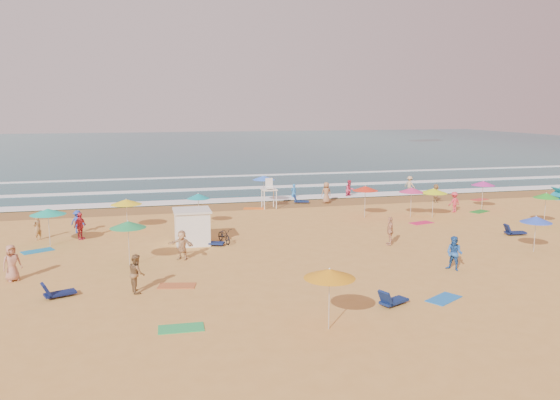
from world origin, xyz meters
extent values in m
plane|color=gold|center=(0.00, 0.00, 0.00)|extent=(220.00, 220.00, 0.00)
cube|color=#0C4756|center=(0.00, 84.00, 0.00)|extent=(220.00, 140.00, 0.18)
plane|color=olive|center=(0.00, 12.50, 0.01)|extent=(220.00, 220.00, 0.00)
cube|color=white|center=(0.00, 15.00, 0.10)|extent=(200.00, 2.20, 0.05)
cube|color=white|center=(0.00, 22.00, 0.10)|extent=(200.00, 1.60, 0.05)
cube|color=white|center=(0.00, 32.00, 0.10)|extent=(200.00, 1.20, 0.05)
cube|color=white|center=(-6.28, 0.45, 1.00)|extent=(2.00, 2.00, 2.00)
cube|color=silver|center=(-6.28, 0.45, 2.06)|extent=(2.20, 2.20, 0.12)
imported|color=black|center=(-4.38, 0.15, 0.46)|extent=(1.03, 1.84, 0.92)
cone|color=blue|center=(12.62, -6.20, 1.90)|extent=(1.74, 1.74, 0.35)
cone|color=#229751|center=(-9.88, -3.64, 2.24)|extent=(1.85, 1.85, 0.35)
cone|color=orange|center=(-2.45, -13.88, 2.16)|extent=(1.92, 1.92, 0.35)
cone|color=#15B294|center=(-14.61, 1.89, 2.10)|extent=(2.04, 2.04, 0.35)
cone|color=teal|center=(-5.42, 5.23, 2.15)|extent=(1.60, 1.60, 0.35)
cone|color=#C62C95|center=(17.52, 6.11, 2.16)|extent=(1.85, 1.85, 0.35)
cone|color=#DF3174|center=(10.46, 4.70, 2.08)|extent=(1.87, 1.87, 0.35)
cone|color=#DCF219|center=(11.97, 4.14, 2.04)|extent=(2.06, 2.06, 0.35)
cone|color=green|center=(18.07, -0.40, 2.17)|extent=(1.71, 1.71, 0.35)
cone|color=#3873FF|center=(0.79, 12.50, 2.33)|extent=(1.88, 1.88, 0.35)
cone|color=yellow|center=(-10.24, 5.37, 1.92)|extent=(2.05, 2.05, 0.35)
cone|color=red|center=(7.01, 5.36, 2.23)|extent=(1.90, 1.90, 0.35)
cube|color=#0E1747|center=(-12.73, -7.75, 0.17)|extent=(1.41, 0.99, 0.34)
cube|color=#102050|center=(1.03, -12.16, 0.17)|extent=(1.42, 1.04, 0.34)
cube|color=#101D51|center=(-5.12, -0.37, 0.17)|extent=(1.41, 1.00, 0.34)
cube|color=#0E1947|center=(14.30, -2.35, 0.17)|extent=(1.36, 0.73, 0.34)
cube|color=navy|center=(4.13, 12.50, 0.17)|extent=(1.40, 0.90, 0.34)
cube|color=#1B77AE|center=(-15.13, 0.79, 0.01)|extent=(1.91, 1.53, 0.03)
cube|color=green|center=(-7.82, -12.52, 0.01)|extent=(1.73, 0.92, 0.03)
cube|color=orange|center=(-0.37, 10.98, 0.01)|extent=(1.86, 1.26, 0.03)
cube|color=#B95A2B|center=(-7.69, -7.47, 0.01)|extent=(1.85, 1.21, 0.03)
cube|color=#D51A53|center=(10.20, 2.53, 0.01)|extent=(1.86, 1.27, 0.03)
cube|color=blue|center=(3.44, -12.03, 0.01)|extent=(1.90, 1.59, 0.03)
cube|color=#218527|center=(16.82, 5.34, 0.01)|extent=(1.91, 1.52, 0.03)
cube|color=red|center=(20.19, 10.36, 0.01)|extent=(1.90, 1.45, 0.03)
imported|color=#D43549|center=(-13.01, 3.22, 0.86)|extent=(0.91, 1.08, 1.73)
imported|color=#255BAE|center=(6.17, -8.31, 0.88)|extent=(1.04, 1.08, 1.76)
imported|color=#2A7BC6|center=(4.14, 15.11, 0.54)|extent=(0.67, 0.56, 1.58)
imported|color=tan|center=(-7.13, -2.96, 0.81)|extent=(1.53, 1.23, 1.63)
imported|color=#DB365B|center=(9.31, 14.45, 0.68)|extent=(1.06, 0.92, 1.86)
imported|color=#A4714B|center=(6.21, 12.01, 0.92)|extent=(0.97, 0.69, 1.84)
imported|color=#B5785F|center=(-15.25, -4.78, 0.88)|extent=(1.03, 0.93, 1.77)
imported|color=#2745B6|center=(-13.37, 5.16, 0.76)|extent=(1.13, 0.93, 1.52)
imported|color=tan|center=(5.25, -2.73, 0.86)|extent=(0.73, 1.09, 1.73)
imported|color=#AE8550|center=(15.68, 10.18, 0.80)|extent=(0.66, 1.54, 1.61)
imported|color=brown|center=(-9.46, -7.86, 0.87)|extent=(0.81, 0.96, 1.75)
imported|color=#AF8151|center=(-15.59, 3.73, 0.78)|extent=(0.65, 0.67, 1.55)
imported|color=tan|center=(16.51, 16.69, 0.62)|extent=(1.13, 1.29, 1.74)
imported|color=#DC3747|center=(14.70, 5.66, 0.82)|extent=(1.17, 0.85, 1.63)
camera|label=1|loc=(-8.88, -32.21, 8.19)|focal=35.00mm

